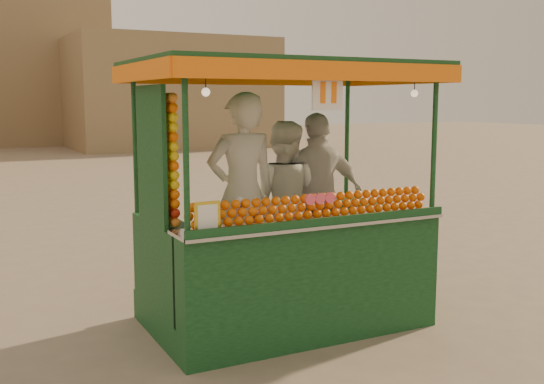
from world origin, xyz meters
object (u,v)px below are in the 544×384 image
vendor_left (242,193)px  vendor_right (318,196)px  juice_cart (282,243)px  vendor_middle (283,202)px

vendor_left → vendor_right: bearing=-172.3°
juice_cart → vendor_right: (0.68, 0.47, 0.34)m
vendor_left → vendor_middle: vendor_left is taller
juice_cart → vendor_right: bearing=34.6°
vendor_left → vendor_right: 0.94m
juice_cart → vendor_right: juice_cart is taller
vendor_right → juice_cart: bearing=40.0°
vendor_left → vendor_right: vendor_left is taller
vendor_left → vendor_right: (0.93, 0.11, -0.10)m
juice_cart → vendor_middle: 0.68m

